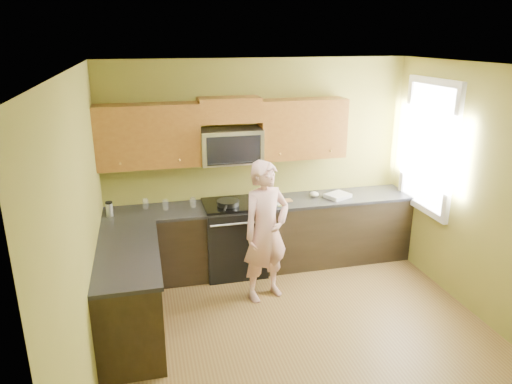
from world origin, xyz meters
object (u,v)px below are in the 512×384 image
object	(u,v)px
woman	(266,232)
butter_tub	(278,205)
stove	(234,237)
microwave	(231,162)
frying_pan	(228,205)
travel_mug	(110,216)

from	to	relation	value
woman	butter_tub	xyz separation A→B (m)	(0.32, 0.60, 0.09)
stove	microwave	size ratio (longest dim) A/B	1.25
stove	frying_pan	xyz separation A→B (m)	(-0.08, -0.06, 0.47)
woman	stove	bearing A→B (deg)	87.88
microwave	frying_pan	bearing A→B (deg)	-113.42
woman	frying_pan	size ratio (longest dim) A/B	3.39
stove	frying_pan	distance (m)	0.49
woman	travel_mug	bearing A→B (deg)	138.12
woman	travel_mug	size ratio (longest dim) A/B	9.23
butter_tub	travel_mug	bearing A→B (deg)	177.30
microwave	frying_pan	distance (m)	0.54
frying_pan	woman	bearing A→B (deg)	-45.06
travel_mug	microwave	bearing A→B (deg)	5.68
woman	butter_tub	world-z (taller)	woman
microwave	butter_tub	size ratio (longest dim) A/B	5.53
microwave	woman	xyz separation A→B (m)	(0.23, -0.84, -0.62)
stove	butter_tub	xyz separation A→B (m)	(0.55, -0.12, 0.45)
woman	butter_tub	bearing A→B (deg)	41.62
stove	microwave	xyz separation A→B (m)	(0.00, 0.12, 0.97)
stove	woman	world-z (taller)	woman
frying_pan	travel_mug	bearing A→B (deg)	-162.20
frying_pan	butter_tub	distance (m)	0.64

